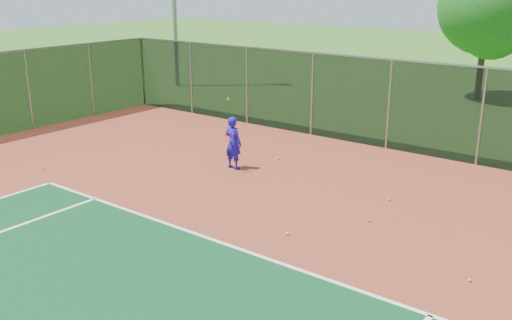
{
  "coord_description": "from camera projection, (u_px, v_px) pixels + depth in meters",
  "views": [
    {
      "loc": [
        4.72,
        -5.5,
        5.44
      ],
      "look_at": [
        -3.24,
        5.0,
        1.3
      ],
      "focal_mm": 40.0,
      "sensor_mm": 36.0,
      "label": 1
    }
  ],
  "objects": [
    {
      "name": "court_apron",
      "position": [
        299.0,
        303.0,
        10.05
      ],
      "size": [
        30.0,
        20.0,
        0.02
      ],
      "primitive_type": "cube",
      "color": "brown",
      "rests_on": "ground"
    },
    {
      "name": "practice_ball_7",
      "position": [
        159.0,
        154.0,
        18.61
      ],
      "size": [
        0.07,
        0.07,
        0.07
      ],
      "primitive_type": "sphere",
      "color": "#B0D418",
      "rests_on": "court_apron"
    },
    {
      "name": "fence_back",
      "position": [
        482.0,
        116.0,
        17.18
      ],
      "size": [
        30.0,
        0.06,
        3.03
      ],
      "color": "black",
      "rests_on": "court_apron"
    },
    {
      "name": "practice_ball_8",
      "position": [
        287.0,
        234.0,
        12.72
      ],
      "size": [
        0.07,
        0.07,
        0.07
      ],
      "primitive_type": "sphere",
      "color": "#B0D418",
      "rests_on": "court_apron"
    },
    {
      "name": "tree_back_left",
      "position": [
        489.0,
        11.0,
        26.15
      ],
      "size": [
        4.48,
        4.48,
        6.59
      ],
      "color": "#352013",
      "rests_on": "ground"
    },
    {
      "name": "practice_ball_1",
      "position": [
        389.0,
        199.0,
        14.74
      ],
      "size": [
        0.07,
        0.07,
        0.07
      ],
      "primitive_type": "sphere",
      "color": "#B0D418",
      "rests_on": "court_apron"
    },
    {
      "name": "practice_ball_4",
      "position": [
        279.0,
        158.0,
        18.12
      ],
      "size": [
        0.07,
        0.07,
        0.07
      ],
      "primitive_type": "sphere",
      "color": "#B0D418",
      "rests_on": "court_apron"
    },
    {
      "name": "practice_ball_6",
      "position": [
        369.0,
        220.0,
        13.43
      ],
      "size": [
        0.07,
        0.07,
        0.07
      ],
      "primitive_type": "sphere",
      "color": "#B0D418",
      "rests_on": "court_apron"
    },
    {
      "name": "tennis_player",
      "position": [
        233.0,
        143.0,
        17.04
      ],
      "size": [
        0.6,
        0.61,
        2.12
      ],
      "color": "#1912B0",
      "rests_on": "court_apron"
    },
    {
      "name": "practice_ball_2",
      "position": [
        470.0,
        280.0,
        10.74
      ],
      "size": [
        0.07,
        0.07,
        0.07
      ],
      "primitive_type": "sphere",
      "color": "#B0D418",
      "rests_on": "court_apron"
    },
    {
      "name": "practice_ball_0",
      "position": [
        43.0,
        168.0,
        17.16
      ],
      "size": [
        0.07,
        0.07,
        0.07
      ],
      "primitive_type": "sphere",
      "color": "#B0D418",
      "rests_on": "court_apron"
    }
  ]
}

